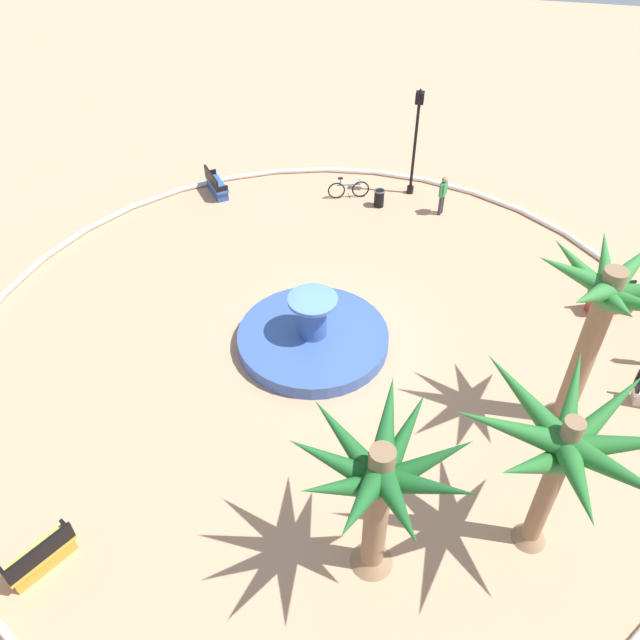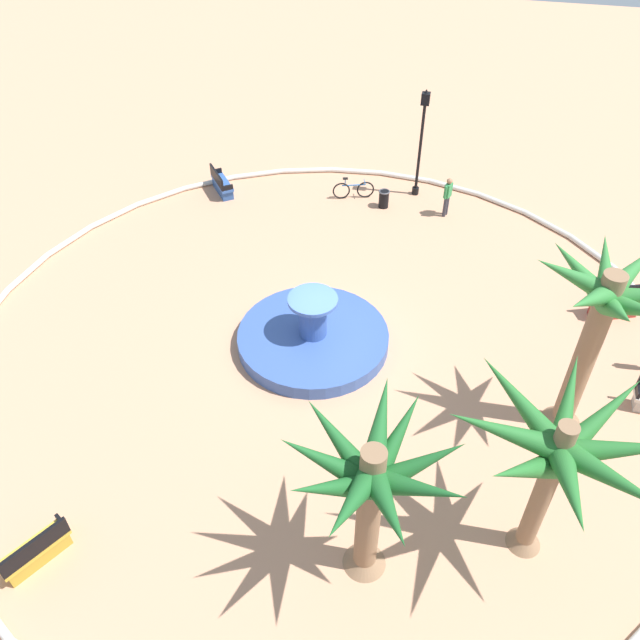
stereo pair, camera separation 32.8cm
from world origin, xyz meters
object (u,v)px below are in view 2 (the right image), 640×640
at_px(trash_bin, 384,198).
at_px(palm_tree_by_curb, 371,482).
at_px(palm_tree_near_fountain, 600,316).
at_px(bicycle_red_frame, 353,190).
at_px(lamppost, 422,135).
at_px(person_cyclist_helmet, 448,195).
at_px(palm_tree_mid_plaza, 561,453).
at_px(fountain, 313,337).
at_px(bench_west, 36,552).
at_px(bench_southeast, 614,306).
at_px(bench_north, 222,185).

bearing_deg(trash_bin, palm_tree_by_curb, 97.47).
relative_size(palm_tree_near_fountain, bicycle_red_frame, 3.22).
xyz_separation_m(lamppost, person_cyclist_helmet, (-1.35, 1.37, -1.69)).
bearing_deg(lamppost, bicycle_red_frame, 20.57).
relative_size(palm_tree_mid_plaza, trash_bin, 6.43).
bearing_deg(person_cyclist_helmet, palm_tree_by_curb, 88.19).
relative_size(palm_tree_by_curb, trash_bin, 5.95).
bearing_deg(trash_bin, lamppost, -130.62).
height_order(fountain, lamppost, lamppost).
xyz_separation_m(palm_tree_by_curb, bench_west, (7.19, 1.63, -2.83)).
height_order(bench_west, person_cyclist_helmet, person_cyclist_helmet).
xyz_separation_m(palm_tree_near_fountain, bicycle_red_frame, (7.85, -10.32, -3.44)).
bearing_deg(bench_southeast, palm_tree_near_fountain, 70.22).
bearing_deg(bench_north, fountain, 126.20).
bearing_deg(bench_west, trash_bin, -107.10).
bearing_deg(palm_tree_mid_plaza, palm_tree_by_curb, 20.61).
distance_m(palm_tree_mid_plaza, bench_southeast, 9.94).
relative_size(bench_north, person_cyclist_helmet, 0.97).
relative_size(fountain, bicycle_red_frame, 2.83).
distance_m(palm_tree_near_fountain, trash_bin, 12.36).
xyz_separation_m(palm_tree_near_fountain, person_cyclist_helmet, (4.03, -9.87, -2.92)).
bearing_deg(trash_bin, bench_west, 72.90).
relative_size(fountain, palm_tree_mid_plaza, 0.99).
xyz_separation_m(fountain, person_cyclist_helmet, (-3.32, -8.45, 0.63)).
bearing_deg(palm_tree_mid_plaza, bench_north, -47.66).
bearing_deg(palm_tree_near_fountain, person_cyclist_helmet, -67.76).
relative_size(fountain, trash_bin, 6.39).
distance_m(palm_tree_by_curb, bench_west, 7.90).
bearing_deg(palm_tree_near_fountain, bench_southeast, -109.78).
height_order(palm_tree_near_fountain, lamppost, palm_tree_near_fountain).
distance_m(palm_tree_mid_plaza, lamppost, 15.89).
bearing_deg(bench_southeast, bench_west, 41.56).
relative_size(lamppost, bicycle_red_frame, 2.69).
bearing_deg(person_cyclist_helmet, bench_west, 65.48).
relative_size(palm_tree_by_curb, bench_southeast, 2.60).
height_order(bench_north, person_cyclist_helmet, person_cyclist_helmet).
xyz_separation_m(palm_tree_near_fountain, bench_north, (13.26, -9.48, -3.48)).
bearing_deg(lamppost, bench_west, 70.84).
relative_size(palm_tree_by_curb, palm_tree_mid_plaza, 0.93).
bearing_deg(trash_bin, bench_north, 3.71).
height_order(fountain, palm_tree_by_curb, palm_tree_by_curb).
height_order(fountain, palm_tree_mid_plaza, palm_tree_mid_plaza).
xyz_separation_m(bench_west, bench_north, (1.55, -16.44, 0.00)).
relative_size(bicycle_red_frame, person_cyclist_helmet, 1.02).
bearing_deg(bench_west, fountain, -117.47).
relative_size(palm_tree_by_curb, bench_west, 2.65).
xyz_separation_m(palm_tree_mid_plaza, bench_west, (10.73, 2.96, -3.11)).
xyz_separation_m(palm_tree_mid_plaza, person_cyclist_helmet, (3.06, -13.86, -2.54)).
distance_m(trash_bin, bicycle_red_frame, 1.39).
bearing_deg(fountain, palm_tree_by_curb, 112.83).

